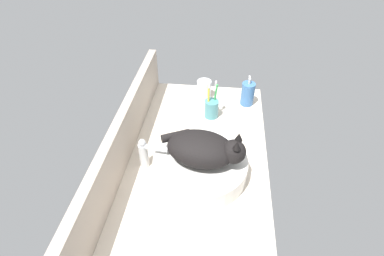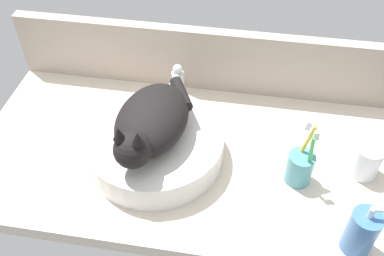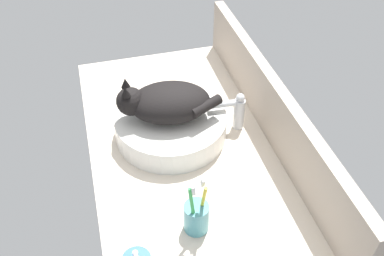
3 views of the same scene
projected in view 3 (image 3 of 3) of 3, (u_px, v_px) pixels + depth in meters
ground_plane at (186, 152)px, 136.88cm from camera, size 112.84×59.73×4.00cm
backsplash_panel at (272, 109)px, 134.29cm from camera, size 112.84×3.60×20.03cm
sink_basin at (171, 125)px, 137.46cm from camera, size 35.73×35.73×7.96cm
cat at (165, 102)px, 130.77cm from camera, size 20.41×31.76×14.00cm
faucet at (236, 110)px, 138.03cm from camera, size 3.77×11.86×13.60cm
toothbrush_cup at (196, 216)px, 109.96cm from camera, size 6.58×6.58×18.71cm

